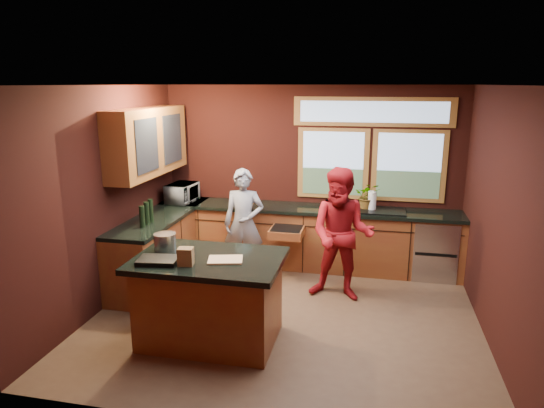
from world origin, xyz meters
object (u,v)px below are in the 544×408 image
(island, at_px, (210,299))
(person_red, at_px, (342,235))
(cutting_board, at_px, (225,260))
(stock_pot, at_px, (165,242))
(person_grey, at_px, (244,224))

(island, height_order, person_red, person_red)
(person_red, bearing_deg, island, -126.50)
(cutting_board, bearing_deg, stock_pot, 165.07)
(stock_pot, bearing_deg, person_red, 33.42)
(island, height_order, cutting_board, cutting_board)
(person_grey, xyz_separation_m, person_red, (1.41, -0.47, 0.07))
(cutting_board, bearing_deg, island, 165.96)
(person_grey, height_order, stock_pot, person_grey)
(island, xyz_separation_m, stock_pot, (-0.55, 0.15, 0.56))
(stock_pot, bearing_deg, island, -15.26)
(person_grey, height_order, person_red, person_red)
(person_grey, xyz_separation_m, cutting_board, (0.32, -1.88, 0.17))
(person_red, xyz_separation_m, cutting_board, (-1.09, -1.42, 0.10))
(person_red, relative_size, cutting_board, 4.90)
(person_red, bearing_deg, stock_pot, -139.65)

